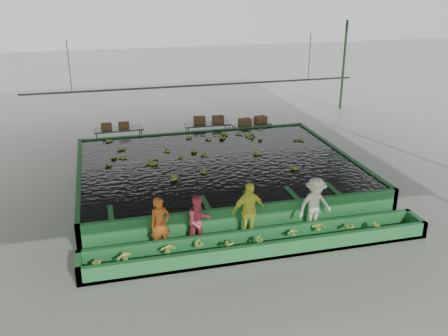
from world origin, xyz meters
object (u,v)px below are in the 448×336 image
object	(u,v)px
packing_table_mid	(208,133)
box_stack_right	(253,124)
sorting_trough	(261,244)
worker_a	(160,225)
worker_d	(315,205)
box_stack_left	(115,129)
packing_table_right	(252,132)
packing_table_left	(119,139)
box_stack_mid	(209,123)
flotation_tank	(217,172)
worker_b	(199,221)
worker_c	(248,211)

from	to	relation	value
packing_table_mid	box_stack_right	size ratio (longest dim) A/B	1.49
sorting_trough	worker_a	world-z (taller)	worker_a
sorting_trough	worker_d	xyz separation A→B (m)	(1.96, 0.80, 0.61)
sorting_trough	box_stack_left	bearing A→B (deg)	108.77
sorting_trough	packing_table_right	world-z (taller)	packing_table_right
packing_table_left	box_stack_right	size ratio (longest dim) A/B	1.53
worker_d	packing_table_right	distance (m)	8.97
packing_table_left	box_stack_mid	size ratio (longest dim) A/B	1.54
sorting_trough	box_stack_left	xyz separation A→B (m)	(-3.41, 10.03, 0.72)
box_stack_right	flotation_tank	bearing A→B (deg)	-121.62
worker_d	box_stack_mid	xyz separation A→B (m)	(-1.15, 9.20, 0.09)
packing_table_mid	box_stack_mid	size ratio (longest dim) A/B	1.50
worker_d	worker_a	bearing A→B (deg)	170.97
worker_b	box_stack_left	size ratio (longest dim) A/B	1.26
packing_table_left	box_stack_mid	bearing A→B (deg)	-0.90
worker_d	packing_table_mid	size ratio (longest dim) A/B	0.82
worker_d	box_stack_right	distance (m)	8.98
worker_a	worker_b	bearing A→B (deg)	-14.71
sorting_trough	worker_b	world-z (taller)	worker_b
worker_d	packing_table_mid	distance (m)	9.24
flotation_tank	box_stack_left	xyz separation A→B (m)	(-3.41, 4.93, 0.52)
worker_a	worker_d	xyz separation A→B (m)	(4.66, 0.00, 0.05)
worker_d	packing_table_left	size ratio (longest dim) A/B	0.80
sorting_trough	worker_c	xyz separation A→B (m)	(-0.13, 0.80, 0.64)
worker_a	packing_table_left	world-z (taller)	worker_a
sorting_trough	worker_a	size ratio (longest dim) A/B	6.23
flotation_tank	worker_a	size ratio (longest dim) A/B	6.23
flotation_tank	packing_table_mid	world-z (taller)	packing_table_mid
worker_d	packing_table_right	size ratio (longest dim) A/B	0.94
packing_table_left	box_stack_left	distance (m)	0.51
worker_b	box_stack_right	size ratio (longest dim) A/B	1.10
sorting_trough	worker_b	distance (m)	1.86
packing_table_right	box_stack_mid	distance (m)	2.08
box_stack_left	box_stack_mid	xyz separation A→B (m)	(4.22, -0.03, -0.02)
worker_b	packing_table_left	world-z (taller)	worker_b
worker_a	packing_table_right	size ratio (longest dim) A/B	0.89
worker_a	sorting_trough	bearing A→B (deg)	-31.24
sorting_trough	packing_table_left	bearing A→B (deg)	108.03
worker_a	box_stack_mid	distance (m)	9.85
box_stack_mid	box_stack_right	world-z (taller)	box_stack_mid
worker_d	box_stack_left	size ratio (longest dim) A/B	1.40
flotation_tank	box_stack_mid	distance (m)	5.00
packing_table_left	worker_a	bearing A→B (deg)	-86.41
worker_b	box_stack_left	distance (m)	9.41
flotation_tank	worker_c	bearing A→B (deg)	-91.69
worker_c	box_stack_mid	size ratio (longest dim) A/B	1.28
sorting_trough	box_stack_right	distance (m)	10.16
packing_table_left	box_stack_right	bearing A→B (deg)	-3.09
worker_b	worker_c	bearing A→B (deg)	-12.28
packing_table_left	packing_table_mid	world-z (taller)	packing_table_left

